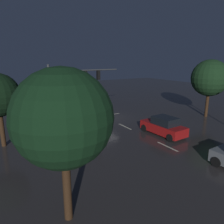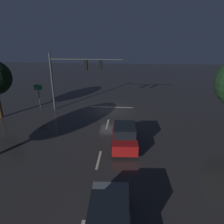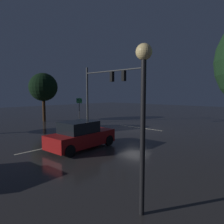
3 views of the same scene
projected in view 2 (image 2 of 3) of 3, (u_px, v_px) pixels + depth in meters
name	position (u px, v px, depth m)	size (l,w,h in m)	color
ground_plane	(111.00, 110.00, 23.38)	(80.00, 80.00, 0.00)	#2D2B2B
traffic_signal_assembly	(74.00, 71.00, 21.86)	(7.80, 0.47, 6.28)	#383A3D
lane_dash_far	(107.00, 124.00, 19.66)	(2.20, 0.16, 0.01)	beige
lane_dash_mid	(99.00, 160.00, 14.06)	(2.20, 0.16, 0.01)	beige
stop_bar	(112.00, 107.00, 24.23)	(5.00, 0.16, 0.01)	beige
car_approaching	(124.00, 135.00, 15.73)	(2.10, 4.44, 1.70)	maroon
car_distant	(109.00, 222.00, 8.46)	(2.07, 4.44, 1.70)	slate
route_sign	(38.00, 91.00, 23.23)	(0.90, 0.14, 2.83)	#383A3D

